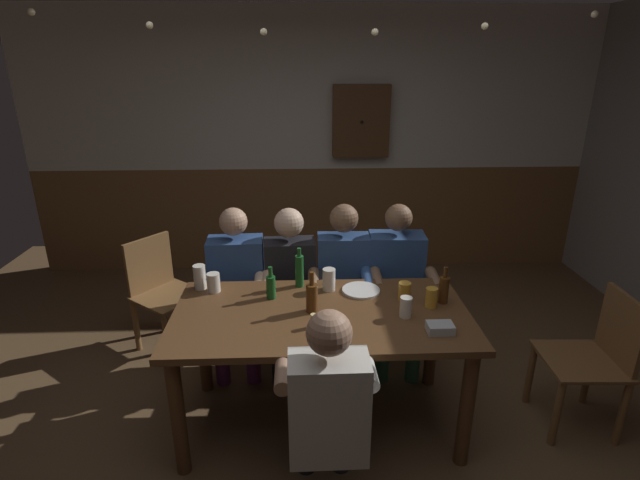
# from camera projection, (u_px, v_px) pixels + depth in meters

# --- Properties ---
(ground_plane) EXTENTS (6.83, 6.83, 0.00)m
(ground_plane) POSITION_uv_depth(u_px,v_px,m) (322.00, 444.00, 2.87)
(ground_plane) COLOR brown
(back_wall_upper) EXTENTS (5.70, 0.12, 1.56)m
(back_wall_upper) POSITION_uv_depth(u_px,v_px,m) (310.00, 90.00, 4.76)
(back_wall_upper) COLOR beige
(back_wall_wainscot) EXTENTS (5.70, 0.12, 1.10)m
(back_wall_wainscot) POSITION_uv_depth(u_px,v_px,m) (311.00, 218.00, 5.23)
(back_wall_wainscot) COLOR brown
(back_wall_wainscot) RESTS_ON ground_plane
(dining_table) EXTENTS (1.71, 0.88, 0.78)m
(dining_table) POSITION_uv_depth(u_px,v_px,m) (321.00, 329.00, 2.83)
(dining_table) COLOR brown
(dining_table) RESTS_ON ground_plane
(person_0) EXTENTS (0.54, 0.53, 1.19)m
(person_0) POSITION_uv_depth(u_px,v_px,m) (236.00, 283.00, 3.44)
(person_0) COLOR #2D4C84
(person_0) RESTS_ON ground_plane
(person_1) EXTENTS (0.52, 0.52, 1.19)m
(person_1) POSITION_uv_depth(u_px,v_px,m) (291.00, 283.00, 3.45)
(person_1) COLOR black
(person_1) RESTS_ON ground_plane
(person_2) EXTENTS (0.52, 0.52, 1.21)m
(person_2) POSITION_uv_depth(u_px,v_px,m) (344.00, 282.00, 3.45)
(person_2) COLOR #2D4C84
(person_2) RESTS_ON ground_plane
(person_3) EXTENTS (0.55, 0.54, 1.21)m
(person_3) POSITION_uv_depth(u_px,v_px,m) (396.00, 279.00, 3.48)
(person_3) COLOR #2D4C84
(person_3) RESTS_ON ground_plane
(person_4) EXTENTS (0.49, 0.52, 1.19)m
(person_4) POSITION_uv_depth(u_px,v_px,m) (327.00, 407.00, 2.22)
(person_4) COLOR silver
(person_4) RESTS_ON ground_plane
(chair_empty_near_right) EXTENTS (0.46, 0.46, 0.88)m
(chair_empty_near_right) POSITION_uv_depth(u_px,v_px,m) (595.00, 357.00, 2.89)
(chair_empty_near_right) COLOR brown
(chair_empty_near_right) RESTS_ON ground_plane
(chair_empty_near_left) EXTENTS (0.62, 0.62, 0.88)m
(chair_empty_near_left) POSITION_uv_depth(u_px,v_px,m) (161.00, 290.00, 3.74)
(chair_empty_near_left) COLOR brown
(chair_empty_near_left) RESTS_ON ground_plane
(table_candle) EXTENTS (0.04, 0.04, 0.08)m
(table_candle) POSITION_uv_depth(u_px,v_px,m) (314.00, 321.00, 2.61)
(table_candle) COLOR #F9E08C
(table_candle) RESTS_ON dining_table
(condiment_caddy) EXTENTS (0.14, 0.10, 0.05)m
(condiment_caddy) POSITION_uv_depth(u_px,v_px,m) (440.00, 328.00, 2.57)
(condiment_caddy) COLOR #B2B7BC
(condiment_caddy) RESTS_ON dining_table
(plate_0) EXTENTS (0.24, 0.24, 0.01)m
(plate_0) POSITION_uv_depth(u_px,v_px,m) (361.00, 290.00, 3.04)
(plate_0) COLOR white
(plate_0) RESTS_ON dining_table
(bottle_0) EXTENTS (0.06, 0.06, 0.23)m
(bottle_0) POSITION_uv_depth(u_px,v_px,m) (444.00, 289.00, 2.87)
(bottle_0) COLOR #593314
(bottle_0) RESTS_ON dining_table
(bottle_1) EXTENTS (0.07, 0.07, 0.25)m
(bottle_1) POSITION_uv_depth(u_px,v_px,m) (312.00, 297.00, 2.76)
(bottle_1) COLOR #593314
(bottle_1) RESTS_ON dining_table
(bottle_2) EXTENTS (0.06, 0.06, 0.21)m
(bottle_2) POSITION_uv_depth(u_px,v_px,m) (271.00, 286.00, 2.93)
(bottle_2) COLOR #195923
(bottle_2) RESTS_ON dining_table
(bottle_3) EXTENTS (0.05, 0.05, 0.26)m
(bottle_3) POSITION_uv_depth(u_px,v_px,m) (299.00, 270.00, 3.07)
(bottle_3) COLOR #195923
(bottle_3) RESTS_ON dining_table
(pint_glass_0) EXTENTS (0.08, 0.08, 0.16)m
(pint_glass_0) POSITION_uv_depth(u_px,v_px,m) (200.00, 277.00, 3.05)
(pint_glass_0) COLOR white
(pint_glass_0) RESTS_ON dining_table
(pint_glass_1) EXTENTS (0.08, 0.08, 0.12)m
(pint_glass_1) POSITION_uv_depth(u_px,v_px,m) (214.00, 283.00, 3.02)
(pint_glass_1) COLOR white
(pint_glass_1) RESTS_ON dining_table
(pint_glass_2) EXTENTS (0.08, 0.08, 0.11)m
(pint_glass_2) POSITION_uv_depth(u_px,v_px,m) (404.00, 291.00, 2.92)
(pint_glass_2) COLOR gold
(pint_glass_2) RESTS_ON dining_table
(pint_glass_3) EXTENTS (0.08, 0.08, 0.14)m
(pint_glass_3) POSITION_uv_depth(u_px,v_px,m) (329.00, 280.00, 3.04)
(pint_glass_3) COLOR white
(pint_glass_3) RESTS_ON dining_table
(pint_glass_4) EXTENTS (0.07, 0.07, 0.12)m
(pint_glass_4) POSITION_uv_depth(u_px,v_px,m) (431.00, 297.00, 2.83)
(pint_glass_4) COLOR gold
(pint_glass_4) RESTS_ON dining_table
(pint_glass_5) EXTENTS (0.07, 0.07, 0.12)m
(pint_glass_5) POSITION_uv_depth(u_px,v_px,m) (406.00, 307.00, 2.72)
(pint_glass_5) COLOR white
(pint_glass_5) RESTS_ON dining_table
(wall_dart_cabinet) EXTENTS (0.56, 0.15, 0.70)m
(wall_dart_cabinet) POSITION_uv_depth(u_px,v_px,m) (361.00, 121.00, 4.76)
(wall_dart_cabinet) COLOR brown
(string_lights) EXTENTS (4.02, 0.04, 0.21)m
(string_lights) POSITION_uv_depth(u_px,v_px,m) (320.00, 16.00, 2.44)
(string_lights) COLOR #F9EAB2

